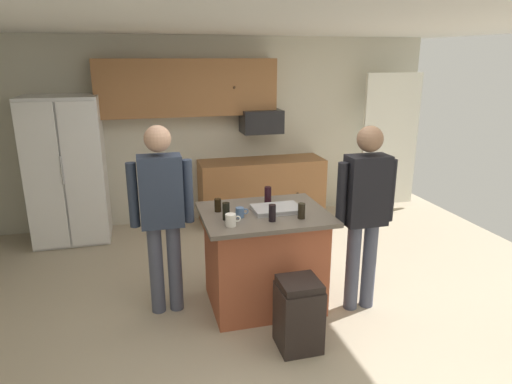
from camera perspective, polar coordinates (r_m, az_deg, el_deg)
floor at (r=4.45m, az=1.81°, el=-14.77°), size 7.04×7.04×0.00m
ceiling at (r=3.80m, az=2.19°, el=20.87°), size 7.04×7.04×0.00m
back_wall at (r=6.60m, az=-5.11°, el=7.76°), size 6.40×0.10×2.60m
french_door_window_panel at (r=7.18m, az=16.54°, el=6.25°), size 0.90×0.06×2.00m
cabinet_run_upper at (r=6.28m, az=-8.62°, el=12.92°), size 2.40×0.38×0.75m
cabinet_run_lower at (r=6.61m, az=0.69°, el=0.29°), size 1.80×0.63×0.90m
refrigerator at (r=6.23m, az=-22.75°, el=2.54°), size 0.92×0.76×1.87m
microwave_over_range at (r=6.42m, az=0.67°, el=8.92°), size 0.56×0.40×0.32m
kitchen_island at (r=4.36m, az=1.02°, el=-8.32°), size 1.16×0.94×0.94m
person_elder_center at (r=4.12m, az=-11.81°, el=-1.95°), size 0.57×0.23×1.77m
person_guest_left at (r=4.21m, az=13.61°, el=-1.81°), size 0.57×0.23×1.76m
mug_blue_stoneware at (r=4.04m, az=-2.01°, el=-2.58°), size 0.12×0.08×0.09m
glass_pilsner at (r=4.02m, az=5.76°, el=-2.40°), size 0.07×0.07×0.14m
glass_short_whisky at (r=4.20m, az=-4.84°, el=-1.67°), size 0.06×0.06×0.12m
glass_dark_ale at (r=3.98m, az=-3.80°, el=-2.43°), size 0.06×0.06×0.16m
mug_ceramic_white at (r=3.84m, az=-3.18°, el=-3.55°), size 0.13×0.09×0.11m
tumbler_amber at (r=3.94m, az=2.07°, el=-2.66°), size 0.06×0.06×0.15m
glass_stout_tall at (r=4.43m, az=1.51°, el=-0.36°), size 0.07×0.07×0.16m
serving_tray at (r=4.21m, az=2.59°, el=-2.16°), size 0.44×0.30×0.04m
trash_bin at (r=3.84m, az=5.39°, el=-15.13°), size 0.34×0.34×0.61m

